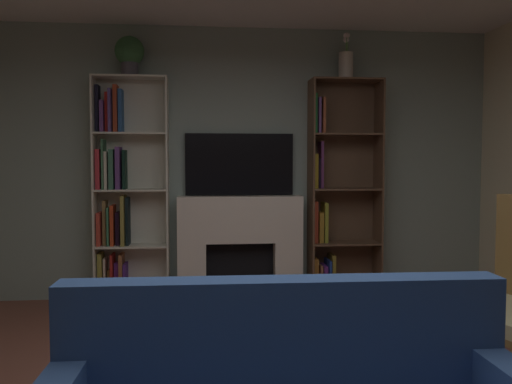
# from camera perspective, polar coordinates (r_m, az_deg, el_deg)

# --- Properties ---
(wall_back_accent) EXTENTS (5.39, 0.06, 2.76)m
(wall_back_accent) POSITION_cam_1_polar(r_m,az_deg,el_deg) (5.50, -1.86, 3.14)
(wall_back_accent) COLOR #899C95
(wall_back_accent) RESTS_ON ground_plane
(fireplace) EXTENTS (1.36, 0.54, 1.05)m
(fireplace) POSITION_cam_1_polar(r_m,az_deg,el_deg) (5.42, -1.73, -5.62)
(fireplace) COLOR white
(fireplace) RESTS_ON ground_plane
(tv) EXTENTS (1.10, 0.06, 0.63)m
(tv) POSITION_cam_1_polar(r_m,az_deg,el_deg) (5.44, -1.81, 3.00)
(tv) COLOR black
(tv) RESTS_ON fireplace
(bookshelf_left) EXTENTS (0.73, 0.26, 2.23)m
(bookshelf_left) POSITION_cam_1_polar(r_m,az_deg,el_deg) (5.43, -14.17, -0.23)
(bookshelf_left) COLOR silver
(bookshelf_left) RESTS_ON ground_plane
(bookshelf_right) EXTENTS (0.73, 0.32, 2.23)m
(bookshelf_right) POSITION_cam_1_polar(r_m,az_deg,el_deg) (5.54, 8.55, -0.65)
(bookshelf_right) COLOR brown
(bookshelf_right) RESTS_ON ground_plane
(potted_plant) EXTENTS (0.29, 0.29, 0.38)m
(potted_plant) POSITION_cam_1_polar(r_m,az_deg,el_deg) (5.46, -13.47, 14.32)
(potted_plant) COLOR #484752
(potted_plant) RESTS_ON bookshelf_left
(vase_with_flowers) EXTENTS (0.15, 0.15, 0.47)m
(vase_with_flowers) POSITION_cam_1_polar(r_m,az_deg,el_deg) (5.60, 9.66, 13.53)
(vase_with_flowers) COLOR beige
(vase_with_flowers) RESTS_ON bookshelf_right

